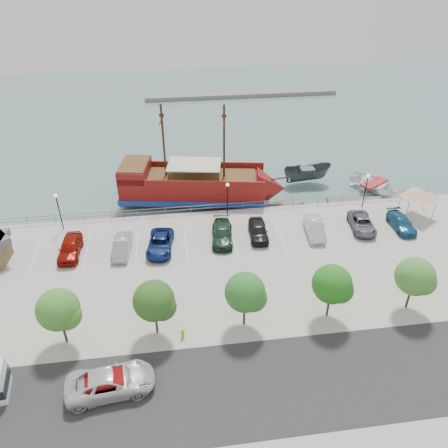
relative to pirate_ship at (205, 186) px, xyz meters
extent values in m
plane|color=slate|center=(1.94, -12.03, -2.14)|extent=(160.00, 160.00, 0.00)
cube|color=#2A2A2A|center=(1.94, -28.03, -1.13)|extent=(100.00, 8.00, 0.04)
cube|color=#ABA693|center=(1.94, -22.03, -1.13)|extent=(100.00, 4.00, 0.05)
cylinder|color=slate|center=(1.94, -4.23, -0.19)|extent=(50.00, 0.06, 0.06)
cylinder|color=slate|center=(1.94, -4.23, -0.59)|extent=(50.00, 0.06, 0.06)
cube|color=gray|center=(11.94, 42.97, -1.74)|extent=(40.00, 3.00, 0.80)
cube|color=maroon|center=(-1.44, 0.25, -0.10)|extent=(17.87, 8.24, 2.80)
cube|color=#193C9C|center=(-1.44, 0.25, -1.01)|extent=(18.24, 8.61, 0.65)
cone|color=maroon|center=(7.88, -1.37, -0.10)|extent=(4.27, 5.67, 5.16)
cube|color=maroon|center=(-8.33, 1.45, 2.05)|extent=(4.10, 5.85, 1.51)
cube|color=brown|center=(-8.33, 1.45, 2.86)|extent=(3.81, 5.39, 0.13)
cube|color=brown|center=(-0.91, 0.16, 1.35)|extent=(14.58, 7.05, 0.16)
cube|color=maroon|center=(-1.00, 2.79, 1.67)|extent=(16.98, 3.15, 0.75)
cube|color=maroon|center=(-1.88, -2.29, 1.67)|extent=(16.98, 3.15, 0.75)
cylinder|color=#382111|center=(2.26, -0.39, 5.71)|extent=(0.30, 0.30, 8.82)
cylinder|color=#382111|center=(-4.62, 0.80, 5.71)|extent=(0.30, 0.30, 8.82)
cylinder|color=#382111|center=(2.26, -0.39, 8.39)|extent=(0.70, 3.20, 0.15)
cylinder|color=#382111|center=(-4.62, 0.80, 8.39)|extent=(0.70, 3.20, 0.15)
cube|color=beige|center=(-1.23, 0.21, 2.91)|extent=(6.84, 5.09, 0.13)
cylinder|color=#382111|center=(8.62, -1.50, 1.19)|extent=(2.67, 0.63, 0.64)
imported|color=#384045|center=(13.78, 3.00, -0.92)|extent=(6.38, 2.48, 2.45)
imported|color=white|center=(21.87, -0.03, -1.45)|extent=(7.53, 8.17, 1.38)
cube|color=slate|center=(-13.38, -2.83, -1.95)|extent=(6.94, 2.20, 0.39)
cube|color=slate|center=(8.67, -2.83, -1.96)|extent=(6.58, 4.08, 0.36)
cube|color=slate|center=(18.31, -2.83, -1.95)|extent=(6.97, 2.81, 0.39)
cylinder|color=slate|center=(22.09, -6.25, 0.05)|extent=(0.09, 0.09, 2.39)
cylinder|color=slate|center=(24.85, -6.86, 0.05)|extent=(0.09, 0.09, 2.39)
cylinder|color=slate|center=(21.49, -9.01, 0.05)|extent=(0.09, 0.09, 2.39)
cylinder|color=slate|center=(24.24, -9.61, 0.05)|extent=(0.09, 0.09, 2.39)
pyramid|color=white|center=(23.17, -7.93, 2.17)|extent=(5.44, 5.44, 0.98)
imported|color=silver|center=(-9.24, -26.96, -0.30)|extent=(6.32, 3.47, 1.68)
imported|color=#A81113|center=(-9.16, -26.95, -0.39)|extent=(4.77, 2.25, 1.51)
cylinder|color=#D8970A|center=(-4.07, -22.83, -0.82)|extent=(0.26, 0.26, 0.65)
sphere|color=#D8970A|center=(-4.07, -22.83, -0.47)|extent=(0.28, 0.28, 0.28)
cylinder|color=black|center=(-16.06, -5.53, 0.86)|extent=(0.12, 0.12, 4.00)
sphere|color=#FFF2CC|center=(-16.06, -5.53, 2.96)|extent=(0.36, 0.36, 0.36)
cylinder|color=black|center=(1.94, -5.53, 0.86)|extent=(0.12, 0.12, 4.00)
sphere|color=#FFF2CC|center=(1.94, -5.53, 2.96)|extent=(0.36, 0.36, 0.36)
cylinder|color=black|center=(17.94, -5.53, 0.86)|extent=(0.12, 0.12, 4.00)
sphere|color=#FFF2CC|center=(17.94, -5.53, 2.96)|extent=(0.36, 0.36, 0.36)
cylinder|color=#473321|center=(-13.06, -22.03, -0.04)|extent=(0.20, 0.20, 2.20)
sphere|color=#3A6E25|center=(-13.06, -22.03, 2.26)|extent=(3.20, 3.20, 3.20)
sphere|color=#3A6E25|center=(-12.46, -22.33, 1.86)|extent=(2.20, 2.20, 2.20)
cylinder|color=#473321|center=(-6.06, -22.03, -0.04)|extent=(0.20, 0.20, 2.20)
sphere|color=#284F1A|center=(-6.06, -22.03, 2.26)|extent=(3.20, 3.20, 3.20)
sphere|color=#284F1A|center=(-5.46, -22.33, 1.86)|extent=(2.20, 2.20, 2.20)
cylinder|color=#473321|center=(0.94, -22.03, -0.04)|extent=(0.20, 0.20, 2.20)
sphere|color=#296423|center=(0.94, -22.03, 2.26)|extent=(3.20, 3.20, 3.20)
sphere|color=#296423|center=(1.54, -22.33, 1.86)|extent=(2.20, 2.20, 2.20)
cylinder|color=#473321|center=(7.94, -22.03, -0.04)|extent=(0.20, 0.20, 2.20)
sphere|color=#206217|center=(7.94, -22.03, 2.26)|extent=(3.20, 3.20, 3.20)
sphere|color=#206217|center=(8.54, -22.33, 1.86)|extent=(2.20, 2.20, 2.20)
cylinder|color=#473321|center=(14.94, -22.03, -0.04)|extent=(0.20, 0.20, 2.20)
sphere|color=#3F752E|center=(14.94, -22.03, 2.26)|extent=(3.20, 3.20, 3.20)
sphere|color=#3F752E|center=(15.54, -22.33, 1.86)|extent=(2.20, 2.20, 2.20)
imported|color=maroon|center=(-14.49, -10.39, -0.31)|extent=(2.10, 4.93, 1.66)
imported|color=#A0A2A6|center=(-9.43, -10.73, -0.41)|extent=(1.99, 4.60, 1.47)
imported|color=navy|center=(-5.65, -10.78, -0.42)|extent=(3.05, 5.49, 1.45)
imported|color=#1B3724|center=(0.76, -9.93, -0.38)|extent=(2.71, 5.43, 1.52)
imported|color=black|center=(4.60, -9.87, -0.36)|extent=(2.17, 4.71, 1.56)
imported|color=silver|center=(10.61, -10.16, -0.37)|extent=(2.15, 4.87, 1.55)
imported|color=#5B5B64|center=(15.98, -9.93, -0.46)|extent=(2.96, 5.21, 1.37)
imported|color=#1E557C|center=(20.28, -10.38, -0.47)|extent=(1.91, 4.63, 1.34)
camera|label=1|loc=(-4.13, -47.04, 25.01)|focal=35.00mm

